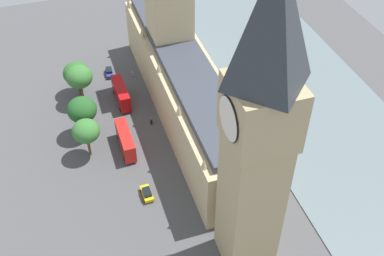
{
  "coord_description": "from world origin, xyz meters",
  "views": [
    {
      "loc": [
        23.79,
        84.06,
        75.37
      ],
      "look_at": [
        1.0,
        14.02,
        8.19
      ],
      "focal_mm": 44.93,
      "sensor_mm": 36.0,
      "label": 1
    }
  ],
  "objects_px": {
    "double_decker_bus_corner": "(121,93)",
    "pedestrian_near_tower": "(133,74)",
    "plane_tree_far_end": "(82,110)",
    "car_blue_opposite_hall": "(109,72)",
    "parliament_building": "(183,79)",
    "plane_tree_by_river_gate": "(76,73)",
    "double_decker_bus_under_trees": "(125,140)",
    "car_yellow_cab_midblock": "(147,193)",
    "plane_tree_kerbside": "(79,77)",
    "pedestrian_leading": "(151,121)",
    "clock_tower": "(259,132)",
    "plane_tree_trailing": "(86,131)",
    "street_lamp_slot_10": "(79,86)"
  },
  "relations": [
    {
      "from": "double_decker_bus_corner",
      "to": "pedestrian_near_tower",
      "type": "relative_size",
      "value": 6.19
    },
    {
      "from": "plane_tree_far_end",
      "to": "double_decker_bus_corner",
      "type": "bearing_deg",
      "value": -138.43
    },
    {
      "from": "pedestrian_near_tower",
      "to": "car_blue_opposite_hall",
      "type": "bearing_deg",
      "value": -5.57
    },
    {
      "from": "parliament_building",
      "to": "plane_tree_by_river_gate",
      "type": "distance_m",
      "value": 27.05
    },
    {
      "from": "double_decker_bus_under_trees",
      "to": "plane_tree_by_river_gate",
      "type": "relative_size",
      "value": 1.19
    },
    {
      "from": "plane_tree_far_end",
      "to": "plane_tree_by_river_gate",
      "type": "bearing_deg",
      "value": -92.77
    },
    {
      "from": "car_yellow_cab_midblock",
      "to": "car_blue_opposite_hall",
      "type": "bearing_deg",
      "value": 87.57
    },
    {
      "from": "plane_tree_kerbside",
      "to": "car_yellow_cab_midblock",
      "type": "bearing_deg",
      "value": 102.5
    },
    {
      "from": "double_decker_bus_corner",
      "to": "pedestrian_leading",
      "type": "bearing_deg",
      "value": -65.92
    },
    {
      "from": "clock_tower",
      "to": "plane_tree_by_river_gate",
      "type": "bearing_deg",
      "value": -68.98
    },
    {
      "from": "plane_tree_far_end",
      "to": "car_blue_opposite_hall",
      "type": "bearing_deg",
      "value": -113.79
    },
    {
      "from": "double_decker_bus_under_trees",
      "to": "car_yellow_cab_midblock",
      "type": "relative_size",
      "value": 2.44
    },
    {
      "from": "pedestrian_near_tower",
      "to": "double_decker_bus_under_trees",
      "type": "bearing_deg",
      "value": 94.23
    },
    {
      "from": "double_decker_bus_corner",
      "to": "car_yellow_cab_midblock",
      "type": "relative_size",
      "value": 2.45
    },
    {
      "from": "car_yellow_cab_midblock",
      "to": "pedestrian_near_tower",
      "type": "relative_size",
      "value": 2.53
    },
    {
      "from": "car_blue_opposite_hall",
      "to": "plane_tree_kerbside",
      "type": "bearing_deg",
      "value": 52.36
    },
    {
      "from": "pedestrian_near_tower",
      "to": "clock_tower",
      "type": "bearing_deg",
      "value": 117.03
    },
    {
      "from": "double_decker_bus_under_trees",
      "to": "pedestrian_leading",
      "type": "xyz_separation_m",
      "value": [
        -7.36,
        -6.29,
        -1.87
      ]
    },
    {
      "from": "pedestrian_near_tower",
      "to": "double_decker_bus_corner",
      "type": "bearing_deg",
      "value": 82.83
    },
    {
      "from": "plane_tree_kerbside",
      "to": "parliament_building",
      "type": "bearing_deg",
      "value": 156.24
    },
    {
      "from": "car_yellow_cab_midblock",
      "to": "plane_tree_by_river_gate",
      "type": "distance_m",
      "value": 39.13
    },
    {
      "from": "double_decker_bus_corner",
      "to": "plane_tree_trailing",
      "type": "bearing_deg",
      "value": -124.66
    },
    {
      "from": "car_yellow_cab_midblock",
      "to": "pedestrian_near_tower",
      "type": "height_order",
      "value": "car_yellow_cab_midblock"
    },
    {
      "from": "plane_tree_trailing",
      "to": "pedestrian_near_tower",
      "type": "bearing_deg",
      "value": -121.04
    },
    {
      "from": "double_decker_bus_under_trees",
      "to": "plane_tree_kerbside",
      "type": "relative_size",
      "value": 1.02
    },
    {
      "from": "pedestrian_near_tower",
      "to": "plane_tree_far_end",
      "type": "bearing_deg",
      "value": 70.89
    },
    {
      "from": "clock_tower",
      "to": "plane_tree_far_end",
      "type": "relative_size",
      "value": 5.69
    },
    {
      "from": "car_blue_opposite_hall",
      "to": "plane_tree_by_river_gate",
      "type": "height_order",
      "value": "plane_tree_by_river_gate"
    },
    {
      "from": "car_blue_opposite_hall",
      "to": "parliament_building",
      "type": "bearing_deg",
      "value": 131.33
    },
    {
      "from": "pedestrian_near_tower",
      "to": "plane_tree_by_river_gate",
      "type": "xyz_separation_m",
      "value": [
        14.22,
        2.67,
        5.27
      ]
    },
    {
      "from": "street_lamp_slot_10",
      "to": "car_blue_opposite_hall",
      "type": "bearing_deg",
      "value": -135.56
    },
    {
      "from": "car_blue_opposite_hall",
      "to": "double_decker_bus_under_trees",
      "type": "bearing_deg",
      "value": 90.82
    },
    {
      "from": "double_decker_bus_corner",
      "to": "car_blue_opposite_hall",
      "type": "bearing_deg",
      "value": 92.35
    },
    {
      "from": "plane_tree_kerbside",
      "to": "plane_tree_by_river_gate",
      "type": "xyz_separation_m",
      "value": [
        0.37,
        -3.8,
        -1.51
      ]
    },
    {
      "from": "pedestrian_leading",
      "to": "plane_tree_trailing",
      "type": "distance_m",
      "value": 17.37
    },
    {
      "from": "pedestrian_leading",
      "to": "plane_tree_by_river_gate",
      "type": "xyz_separation_m",
      "value": [
        14.25,
        -17.07,
        5.27
      ]
    },
    {
      "from": "parliament_building",
      "to": "plane_tree_far_end",
      "type": "height_order",
      "value": "parliament_building"
    },
    {
      "from": "double_decker_bus_corner",
      "to": "pedestrian_near_tower",
      "type": "xyz_separation_m",
      "value": [
        -4.85,
        -9.48,
        -1.87
      ]
    },
    {
      "from": "plane_tree_kerbside",
      "to": "plane_tree_trailing",
      "type": "distance_m",
      "value": 18.9
    },
    {
      "from": "clock_tower",
      "to": "plane_tree_kerbside",
      "type": "xyz_separation_m",
      "value": [
        21.11,
        -52.13,
        -22.13
      ]
    },
    {
      "from": "plane_tree_by_river_gate",
      "to": "plane_tree_kerbside",
      "type": "bearing_deg",
      "value": 95.62
    },
    {
      "from": "plane_tree_far_end",
      "to": "plane_tree_by_river_gate",
      "type": "xyz_separation_m",
      "value": [
        -0.76,
        -15.79,
        -1.23
      ]
    },
    {
      "from": "parliament_building",
      "to": "pedestrian_leading",
      "type": "height_order",
      "value": "parliament_building"
    },
    {
      "from": "double_decker_bus_corner",
      "to": "plane_tree_kerbside",
      "type": "height_order",
      "value": "plane_tree_kerbside"
    },
    {
      "from": "plane_tree_by_river_gate",
      "to": "plane_tree_trailing",
      "type": "height_order",
      "value": "plane_tree_trailing"
    },
    {
      "from": "double_decker_bus_corner",
      "to": "plane_tree_by_river_gate",
      "type": "distance_m",
      "value": 12.07
    },
    {
      "from": "parliament_building",
      "to": "car_yellow_cab_midblock",
      "type": "xyz_separation_m",
      "value": [
        15.14,
        24.17,
        -7.96
      ]
    },
    {
      "from": "pedestrian_near_tower",
      "to": "plane_tree_kerbside",
      "type": "xyz_separation_m",
      "value": [
        13.85,
        6.46,
        6.78
      ]
    },
    {
      "from": "parliament_building",
      "to": "double_decker_bus_under_trees",
      "type": "xyz_separation_m",
      "value": [
        16.2,
        9.56,
        -6.22
      ]
    },
    {
      "from": "double_decker_bus_under_trees",
      "to": "car_yellow_cab_midblock",
      "type": "distance_m",
      "value": 14.75
    }
  ]
}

